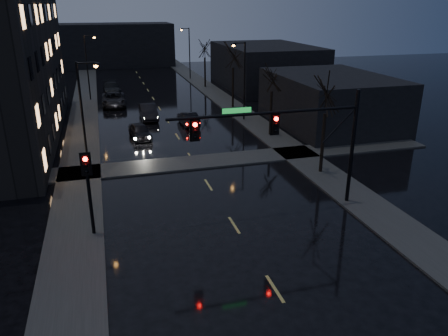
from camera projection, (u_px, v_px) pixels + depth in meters
ground at (294, 319)px, 17.05m from camera, size 160.00×160.00×0.00m
sidewalk_left at (84, 119)px, 46.38m from camera, size 3.00×140.00×0.12m
sidewalk_right at (236, 109)px, 50.70m from camera, size 3.00×140.00×0.12m
sidewalk_cross at (194, 162)px, 33.69m from camera, size 40.00×3.00×0.12m
commercial_right_near at (330, 100)px, 43.52m from camera, size 10.00×14.00×5.00m
commercial_right_far at (266, 66)px, 63.53m from camera, size 12.00×18.00×6.00m
far_block at (115, 45)px, 85.11m from camera, size 22.00×10.00×8.00m
signal_mast at (295, 131)px, 24.41m from camera, size 11.11×0.41×7.00m
signal_pole_left at (88, 183)px, 22.18m from camera, size 0.35×0.41×4.53m
tree_near at (327, 87)px, 29.60m from camera, size 3.52×3.52×8.08m
tree_mid_a at (272, 72)px, 38.74m from camera, size 3.30×3.30×7.58m
tree_mid_b at (233, 50)px, 49.27m from camera, size 3.74×3.74×8.59m
tree_far at (205, 45)px, 62.07m from camera, size 3.43×3.43×7.88m
streetlight_l_near at (85, 110)px, 29.64m from camera, size 1.53×0.28×8.00m
streetlight_l_far at (88, 62)px, 53.96m from camera, size 1.53×0.28×8.00m
streetlight_r_mid at (243, 75)px, 44.31m from camera, size 1.53×0.28×8.00m
streetlight_r_far at (188, 49)px, 69.52m from camera, size 1.53×0.28×8.00m
oncoming_car_a at (140, 131)px, 39.68m from camera, size 2.05×4.12×1.35m
oncoming_car_b at (148, 112)px, 46.33m from camera, size 1.67×4.77×1.57m
oncoming_car_c at (114, 99)px, 52.28m from camera, size 2.81×5.93×1.64m
oncoming_car_d at (112, 88)px, 59.64m from camera, size 2.36×5.36×1.53m
lead_car at (188, 119)px, 43.99m from camera, size 1.67×4.21×1.36m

